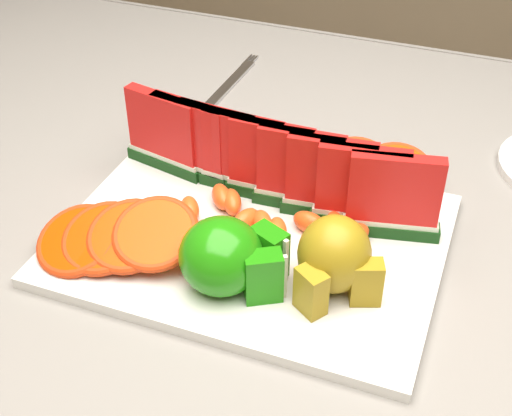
# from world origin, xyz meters

# --- Properties ---
(table) EXTENTS (1.40, 0.90, 0.75)m
(table) POSITION_xyz_m (0.00, 0.00, 0.65)
(table) COLOR #502A1B
(table) RESTS_ON ground
(tablecloth) EXTENTS (1.53, 1.03, 0.20)m
(tablecloth) POSITION_xyz_m (0.00, 0.00, 0.72)
(tablecloth) COLOR gray
(tablecloth) RESTS_ON table
(platter) EXTENTS (0.40, 0.30, 0.01)m
(platter) POSITION_xyz_m (-0.05, -0.05, 0.76)
(platter) COLOR silver
(platter) RESTS_ON tablecloth
(apple_cluster) EXTENTS (0.11, 0.09, 0.08)m
(apple_cluster) POSITION_xyz_m (-0.04, -0.12, 0.80)
(apple_cluster) COLOR #269521
(apple_cluster) RESTS_ON platter
(pear_cluster) EXTENTS (0.10, 0.10, 0.08)m
(pear_cluster) POSITION_xyz_m (0.06, -0.09, 0.81)
(pear_cluster) COLOR #A07915
(pear_cluster) RESTS_ON platter
(fork) EXTENTS (0.02, 0.20, 0.00)m
(fork) POSITION_xyz_m (-0.21, 0.28, 0.76)
(fork) COLOR silver
(fork) RESTS_ON tablecloth
(watermelon_row) EXTENTS (0.39, 0.07, 0.10)m
(watermelon_row) POSITION_xyz_m (-0.05, 0.02, 0.82)
(watermelon_row) COLOR #0C350B
(watermelon_row) RESTS_ON platter
(orange_fan_front) EXTENTS (0.18, 0.13, 0.05)m
(orange_fan_front) POSITION_xyz_m (-0.16, -0.13, 0.79)
(orange_fan_front) COLOR #D9610E
(orange_fan_front) RESTS_ON platter
(orange_fan_back) EXTENTS (0.33, 0.11, 0.05)m
(orange_fan_back) POSITION_xyz_m (-0.04, 0.09, 0.79)
(orange_fan_back) COLOR #D9610E
(orange_fan_back) RESTS_ON platter
(tangerine_segments) EXTENTS (0.22, 0.08, 0.02)m
(tangerine_segments) POSITION_xyz_m (-0.03, -0.03, 0.78)
(tangerine_segments) COLOR orange
(tangerine_segments) RESTS_ON platter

